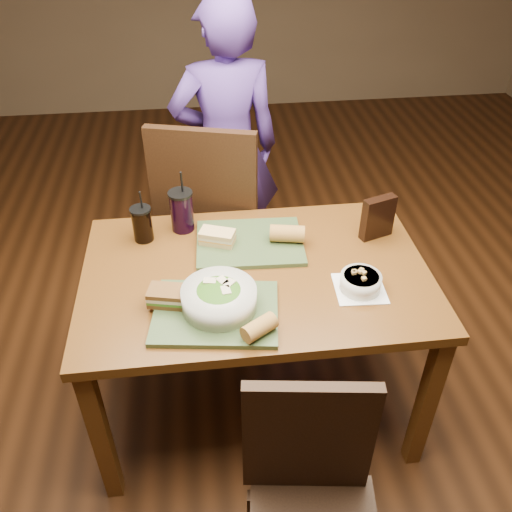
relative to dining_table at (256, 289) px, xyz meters
The scene contains 16 objects.
ground 0.66m from the dining_table, ahead, with size 6.00×6.00×0.00m, color #381C0B.
dining_table is the anchor object (origin of this frame).
chair_near 0.78m from the dining_table, 84.60° to the right, with size 0.43×0.43×0.89m.
chair_far 0.65m from the dining_table, 105.44° to the left, with size 0.59×0.59×1.10m.
diner 0.99m from the dining_table, 92.05° to the left, with size 0.56×0.37×1.54m, color #4D2F82.
tray_near 0.29m from the dining_table, 126.86° to the right, with size 0.42×0.32×0.02m, color #374A28.
tray_far 0.20m from the dining_table, 91.66° to the left, with size 0.42×0.32×0.02m, color #374A28.
salad_bowl 0.29m from the dining_table, 126.95° to the right, with size 0.26×0.26×0.08m.
soup_bowl 0.41m from the dining_table, 22.45° to the right, with size 0.19×0.19×0.07m.
sandwich_near 0.39m from the dining_table, 154.23° to the right, with size 0.14×0.11×0.06m.
sandwich_far 0.26m from the dining_table, 127.25° to the left, with size 0.15×0.12×0.05m.
baguette_near 0.37m from the dining_table, 95.19° to the right, with size 0.06×0.06×0.12m, color #AD7533.
baguette_far 0.25m from the dining_table, 47.05° to the left, with size 0.07×0.07×0.14m, color #AD7533.
cup_cola 0.52m from the dining_table, 148.68° to the left, with size 0.08×0.08×0.23m.
cup_berry 0.45m from the dining_table, 130.25° to the left, with size 0.10×0.10×0.27m.
chip_bag 0.57m from the dining_table, 18.25° to the left, with size 0.14×0.04×0.18m, color black.
Camera 1 is at (-0.19, -1.57, 2.03)m, focal length 38.00 mm.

